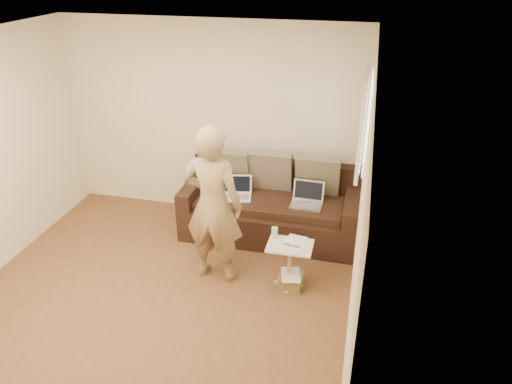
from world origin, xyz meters
TOP-DOWN VIEW (x-y plane):
  - floor at (0.00, 0.00)m, footprint 4.50×4.50m
  - ceiling at (0.00, 0.00)m, footprint 4.50×4.50m
  - wall_back at (0.00, 2.25)m, footprint 4.00×0.00m
  - wall_right at (2.00, 0.00)m, footprint 0.00×4.50m
  - window_blinds at (1.95, 1.50)m, footprint 0.12×0.88m
  - sofa at (0.90, 1.77)m, footprint 2.20×0.95m
  - pillow_left at (0.30, 1.98)m, footprint 0.55×0.29m
  - pillow_mid at (0.85, 2.01)m, footprint 0.55×0.27m
  - pillow_right at (1.45, 2.01)m, footprint 0.55×0.28m
  - laptop_silver at (1.36, 1.67)m, footprint 0.40×0.29m
  - laptop_white at (0.48, 1.68)m, footprint 0.40×0.32m
  - person at (0.49, 0.76)m, footprint 0.69×0.50m
  - side_table at (1.32, 0.77)m, footprint 0.48×0.34m
  - drinking_glass at (1.13, 0.87)m, footprint 0.07×0.07m
  - scissors at (1.34, 0.74)m, footprint 0.19×0.11m
  - paper_on_table at (1.37, 0.82)m, footprint 0.25×0.33m
  - striped_box at (1.35, 0.74)m, footprint 0.26×0.26m

SIDE VIEW (x-z plane):
  - floor at x=0.00m, z-range 0.00..0.00m
  - striped_box at x=1.35m, z-range 0.00..0.16m
  - side_table at x=1.32m, z-range 0.00..0.53m
  - sofa at x=0.90m, z-range 0.00..0.85m
  - laptop_silver at x=1.36m, z-range 0.39..0.65m
  - laptop_white at x=0.48m, z-range 0.39..0.65m
  - paper_on_table at x=1.37m, z-range 0.53..0.53m
  - scissors at x=1.34m, z-range 0.53..0.54m
  - drinking_glass at x=1.13m, z-range 0.53..0.65m
  - pillow_left at x=0.30m, z-range 0.51..1.07m
  - pillow_mid at x=0.85m, z-range 0.51..1.07m
  - pillow_right at x=1.45m, z-range 0.51..1.07m
  - person at x=0.49m, z-range 0.00..1.81m
  - wall_back at x=0.00m, z-range -0.70..3.30m
  - wall_right at x=2.00m, z-range -0.95..3.55m
  - window_blinds at x=1.95m, z-range 1.16..2.24m
  - ceiling at x=0.00m, z-range 2.60..2.60m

